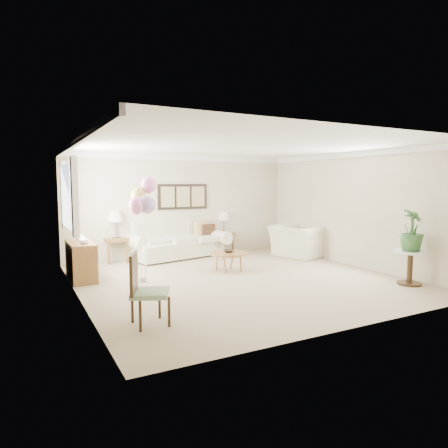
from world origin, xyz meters
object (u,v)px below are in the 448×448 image
armchair (298,241)px  coffee_table (229,254)px  sofa (177,243)px  balloon_cluster (144,200)px  accent_chair (145,288)px

armchair → coffee_table: bearing=93.3°
sofa → balloon_cluster: bearing=-124.3°
coffee_table → armchair: bearing=16.0°
sofa → accent_chair: size_ratio=2.83×
coffee_table → armchair: (2.43, 0.70, 0.03)m
coffee_table → balloon_cluster: balloon_cluster is taller
sofa → accent_chair: accent_chair is taller
armchair → accent_chair: bearing=109.3°
armchair → balloon_cluster: balloon_cluster is taller
sofa → armchair: sofa is taller
accent_chair → balloon_cluster: bearing=73.5°
sofa → armchair: (2.83, -1.35, 0.03)m
sofa → balloon_cluster: (-1.48, -2.17, 1.21)m
balloon_cluster → coffee_table: bearing=3.6°
armchair → balloon_cluster: size_ratio=0.61×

